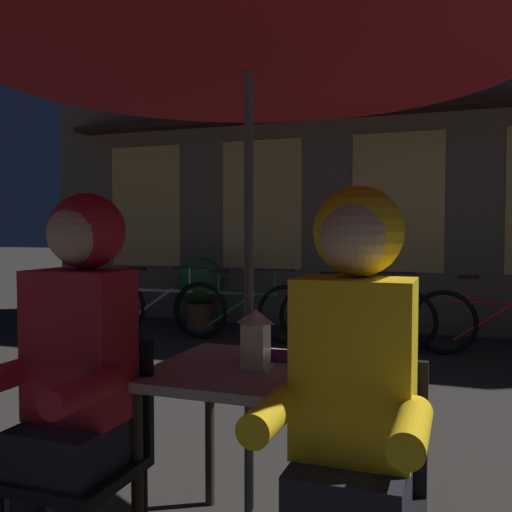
# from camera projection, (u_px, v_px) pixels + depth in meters

# --- Properties ---
(cafe_table) EXTENTS (0.72, 0.72, 0.74)m
(cafe_table) POSITION_uv_depth(u_px,v_px,m) (249.00, 392.00, 2.21)
(cafe_table) COLOR #B2AD9E
(cafe_table) RESTS_ON ground_plane
(patio_umbrella) EXTENTS (2.10, 2.10, 2.31)m
(patio_umbrella) POSITION_uv_depth(u_px,v_px,m) (249.00, 20.00, 2.14)
(patio_umbrella) COLOR #4C4C51
(patio_umbrella) RESTS_ON ground_plane
(lantern) EXTENTS (0.11, 0.11, 0.23)m
(lantern) POSITION_uv_depth(u_px,v_px,m) (256.00, 338.00, 2.15)
(lantern) COLOR white
(lantern) RESTS_ON cafe_table
(chair_left) EXTENTS (0.40, 0.40, 0.87)m
(chair_left) POSITION_uv_depth(u_px,v_px,m) (87.00, 448.00, 2.03)
(chair_left) COLOR black
(chair_left) RESTS_ON ground_plane
(chair_right) EXTENTS (0.40, 0.40, 0.87)m
(chair_right) POSITION_uv_depth(u_px,v_px,m) (355.00, 490.00, 1.70)
(chair_right) COLOR black
(chair_right) RESTS_ON ground_plane
(person_left_hooded) EXTENTS (0.45, 0.56, 1.40)m
(person_left_hooded) POSITION_uv_depth(u_px,v_px,m) (75.00, 353.00, 1.96)
(person_left_hooded) COLOR black
(person_left_hooded) RESTS_ON ground_plane
(person_right_hooded) EXTENTS (0.45, 0.56, 1.40)m
(person_right_hooded) POSITION_uv_depth(u_px,v_px,m) (353.00, 377.00, 1.63)
(person_right_hooded) COLOR black
(person_right_hooded) RESTS_ON ground_plane
(shopfront_building) EXTENTS (10.00, 0.93, 6.20)m
(shopfront_building) POSITION_uv_depth(u_px,v_px,m) (401.00, 85.00, 7.15)
(shopfront_building) COLOR #6B5B4C
(shopfront_building) RESTS_ON ground_plane
(bicycle_nearest) EXTENTS (1.68, 0.22, 0.84)m
(bicycle_nearest) POSITION_uv_depth(u_px,v_px,m) (159.00, 307.00, 6.77)
(bicycle_nearest) COLOR black
(bicycle_nearest) RESTS_ON ground_plane
(bicycle_second) EXTENTS (1.68, 0.10, 0.84)m
(bicycle_second) POSITION_uv_depth(u_px,v_px,m) (242.00, 311.00, 6.43)
(bicycle_second) COLOR black
(bicycle_second) RESTS_ON ground_plane
(bicycle_third) EXTENTS (1.68, 0.08, 0.84)m
(bicycle_third) POSITION_uv_depth(u_px,v_px,m) (355.00, 317.00, 6.01)
(bicycle_third) COLOR black
(bicycle_third) RESTS_ON ground_plane
(bicycle_fourth) EXTENTS (1.68, 0.14, 0.84)m
(bicycle_fourth) POSITION_uv_depth(u_px,v_px,m) (498.00, 323.00, 5.60)
(bicycle_fourth) COLOR black
(bicycle_fourth) RESTS_ON ground_plane
(book) EXTENTS (0.22, 0.17, 0.02)m
(book) POSITION_uv_depth(u_px,v_px,m) (277.00, 356.00, 2.34)
(book) COLOR #661E7A
(book) RESTS_ON cafe_table
(potted_plant) EXTENTS (0.60, 0.60, 0.92)m
(potted_plant) POSITION_uv_depth(u_px,v_px,m) (201.00, 287.00, 7.23)
(potted_plant) COLOR brown
(potted_plant) RESTS_ON ground_plane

